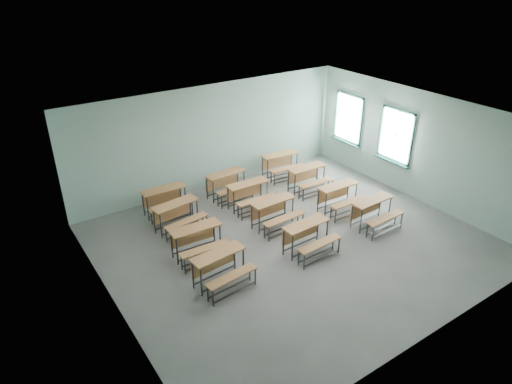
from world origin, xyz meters
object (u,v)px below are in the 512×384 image
Objects in this scene: desk_unit_r1c1 at (275,210)px; desk_unit_r1c0 at (198,238)px; desk_unit_r1c2 at (340,194)px; desk_unit_r2c2 at (309,176)px; desk_unit_r2c0 at (178,213)px; desk_unit_r2c1 at (250,192)px; desk_unit_r0c1 at (309,234)px; desk_unit_r3c0 at (166,198)px; desk_unit_r0c0 at (221,265)px; desk_unit_r3c2 at (282,162)px; desk_unit_r0c2 at (375,209)px; desk_unit_r3c1 at (228,182)px.

desk_unit_r1c0 is at bearing -179.82° from desk_unit_r1c1.
desk_unit_r2c2 is (0.07, 1.44, 0.00)m from desk_unit_r1c2.
desk_unit_r2c1 is at bearing -8.70° from desk_unit_r2c0.
desk_unit_r2c0 is (-2.17, 2.68, 0.00)m from desk_unit_r0c1.
desk_unit_r0c1 is 1.40m from desk_unit_r1c1.
desk_unit_r2c0 is at bearing 161.01° from desk_unit_r1c2.
desk_unit_r0c1 and desk_unit_r2c2 have the same top height.
desk_unit_r1c1 is at bearing -45.66° from desk_unit_r3c0.
desk_unit_r0c0 and desk_unit_r2c1 have the same top height.
desk_unit_r2c2 is at bearing 47.69° from desk_unit_r0c1.
desk_unit_r3c0 is 4.16m from desk_unit_r3c2.
desk_unit_r0c2 and desk_unit_r1c1 have the same top height.
desk_unit_r0c0 is 1.01× the size of desk_unit_r3c1.
desk_unit_r0c0 and desk_unit_r1c2 have the same top height.
desk_unit_r3c1 is (2.03, 0.89, 0.00)m from desk_unit_r2c0.
desk_unit_r0c0 is at bearing -93.67° from desk_unit_r3c0.
desk_unit_r0c0 and desk_unit_r2c0 have the same top height.
desk_unit_r2c1 is 2.10m from desk_unit_r2c2.
desk_unit_r1c1 is (0.02, 1.40, 0.00)m from desk_unit_r0c1.
desk_unit_r2c2 is 0.97× the size of desk_unit_r3c1.
desk_unit_r3c1 is at bearing 16.14° from desk_unit_r2c0.
desk_unit_r2c2 is at bearing -9.24° from desk_unit_r2c0.
desk_unit_r3c0 is (-2.11, 2.23, 0.00)m from desk_unit_r1c1.
desk_unit_r3c1 is 0.99× the size of desk_unit_r3c2.
desk_unit_r3c0 is at bearing 167.27° from desk_unit_r2c2.
desk_unit_r1c1 and desk_unit_r2c2 have the same top height.
desk_unit_r1c2 is at bearing -35.86° from desk_unit_r2c1.
desk_unit_r0c1 is 4.19m from desk_unit_r3c0.
desk_unit_r1c1 is at bearing 4.54° from desk_unit_r1c0.
desk_unit_r3c0 is at bearing 137.56° from desk_unit_r0c2.
desk_unit_r2c1 is 2.37m from desk_unit_r3c2.
desk_unit_r2c1 is (0.03, 2.63, 0.00)m from desk_unit_r0c1.
desk_unit_r1c1 is at bearing 86.63° from desk_unit_r0c1.
desk_unit_r2c1 is 1.00× the size of desk_unit_r3c0.
desk_unit_r1c2 is 1.44m from desk_unit_r2c2.
desk_unit_r0c0 is 3.49m from desk_unit_r2c1.
desk_unit_r2c2 is at bearing -82.73° from desk_unit_r3c2.
desk_unit_r0c1 is 4.37m from desk_unit_r3c2.
desk_unit_r1c1 is at bearing -149.73° from desk_unit_r2c2.
desk_unit_r0c2 and desk_unit_r2c2 have the same top height.
desk_unit_r1c1 is 1.01× the size of desk_unit_r2c1.
desk_unit_r0c2 is 3.45m from desk_unit_r2c1.
desk_unit_r0c0 is 1.03× the size of desk_unit_r1c0.
desk_unit_r2c1 is at bearing -24.38° from desk_unit_r3c0.
desk_unit_r0c0 and desk_unit_r3c0 have the same top height.
desk_unit_r3c2 is (2.07, 3.85, 0.00)m from desk_unit_r0c1.
desk_unit_r0c0 is at bearing -90.78° from desk_unit_r1c0.
desk_unit_r3c1 is at bearing -167.94° from desk_unit_r3c2.
desk_unit_r2c2 is 1.30m from desk_unit_r3c2.
desk_unit_r1c2 is 1.00× the size of desk_unit_r2c2.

